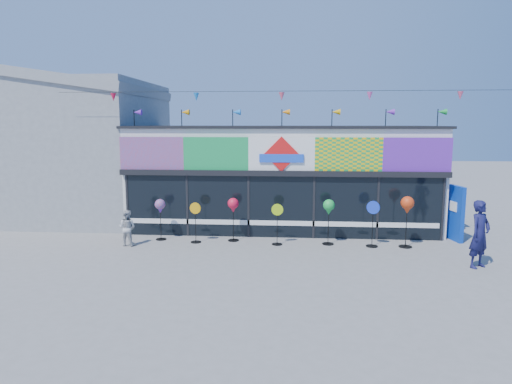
# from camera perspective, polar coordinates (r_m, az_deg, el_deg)

# --- Properties ---
(ground) EXTENTS (80.00, 80.00, 0.00)m
(ground) POSITION_cam_1_polar(r_m,az_deg,el_deg) (13.77, 2.75, -9.16)
(ground) COLOR slate
(ground) RESTS_ON ground
(kite_shop) EXTENTS (16.00, 5.70, 5.31)m
(kite_shop) POSITION_cam_1_polar(r_m,az_deg,el_deg) (19.18, 3.35, 2.12)
(kite_shop) COLOR white
(kite_shop) RESTS_ON ground
(neighbour_building) EXTENTS (8.18, 7.20, 6.87)m
(neighbour_building) POSITION_cam_1_polar(r_m,az_deg,el_deg) (22.66, -22.86, 5.39)
(neighbour_building) COLOR #949699
(neighbour_building) RESTS_ON ground
(blue_sign) EXTENTS (0.34, 1.01, 1.99)m
(blue_sign) POSITION_cam_1_polar(r_m,az_deg,el_deg) (17.92, 23.64, -2.42)
(blue_sign) COLOR #0B39AC
(blue_sign) RESTS_ON ground
(spinner_0) EXTENTS (0.38, 0.38, 1.50)m
(spinner_0) POSITION_cam_1_polar(r_m,az_deg,el_deg) (16.81, -11.89, -1.89)
(spinner_0) COLOR black
(spinner_0) RESTS_ON ground
(spinner_1) EXTENTS (0.40, 0.37, 1.44)m
(spinner_1) POSITION_cam_1_polar(r_m,az_deg,el_deg) (16.28, -7.57, -3.67)
(spinner_1) COLOR black
(spinner_1) RESTS_ON ground
(spinner_2) EXTENTS (0.40, 0.40, 1.57)m
(spinner_2) POSITION_cam_1_polar(r_m,az_deg,el_deg) (16.30, -2.87, -1.83)
(spinner_2) COLOR black
(spinner_2) RESTS_ON ground
(spinner_3) EXTENTS (0.41, 0.37, 1.45)m
(spinner_3) POSITION_cam_1_polar(r_m,az_deg,el_deg) (15.87, 2.67, -3.92)
(spinner_3) COLOR black
(spinner_3) RESTS_ON ground
(spinner_4) EXTENTS (0.40, 0.40, 1.60)m
(spinner_4) POSITION_cam_1_polar(r_m,az_deg,el_deg) (15.99, 9.09, -2.04)
(spinner_4) COLOR black
(spinner_4) RESTS_ON ground
(spinner_5) EXTENTS (0.42, 0.41, 1.59)m
(spinner_5) POSITION_cam_1_polar(r_m,az_deg,el_deg) (16.09, 14.38, -3.73)
(spinner_5) COLOR black
(spinner_5) RESTS_ON ground
(spinner_6) EXTENTS (0.45, 0.45, 1.76)m
(spinner_6) POSITION_cam_1_polar(r_m,az_deg,el_deg) (16.23, 18.38, -1.75)
(spinner_6) COLOR black
(spinner_6) RESTS_ON ground
(adult_man) EXTENTS (0.87, 0.81, 1.99)m
(adult_man) POSITION_cam_1_polar(r_m,az_deg,el_deg) (14.84, 26.19, -4.76)
(adult_man) COLOR #151644
(adult_man) RESTS_ON ground
(child) EXTENTS (0.66, 0.45, 1.26)m
(child) POSITION_cam_1_polar(r_m,az_deg,el_deg) (16.40, -15.80, -4.32)
(child) COLOR #B9B9B9
(child) RESTS_ON ground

